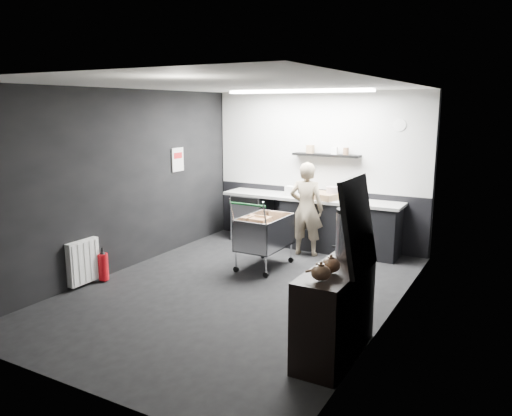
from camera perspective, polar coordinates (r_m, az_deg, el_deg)
The scene contains 22 objects.
floor at distance 6.84m, azimuth -2.03°, elevation -9.35°, with size 5.50×5.50×0.00m, color black.
ceiling at distance 6.40m, azimuth -2.20°, elevation 13.86°, with size 5.50×5.50×0.00m, color silver.
wall_back at distance 8.93m, azimuth 7.08°, elevation 4.44°, with size 5.50×5.50×0.00m, color black.
wall_front at distance 4.42m, azimuth -20.91°, elevation -3.48°, with size 5.50×5.50×0.00m, color black.
wall_left at distance 7.70m, azimuth -14.97°, elevation 3.01°, with size 5.50×5.50×0.00m, color black.
wall_right at distance 5.73m, azimuth 15.27°, elevation 0.17°, with size 5.50×5.50×0.00m, color black.
kitchen_wall_panel at distance 8.86m, azimuth 7.11°, elevation 7.63°, with size 3.95×0.02×1.70m, color silver.
dado_panel at distance 9.05m, azimuth 6.90°, elevation -0.92°, with size 3.95×0.02×1.00m, color black.
floating_shelf at distance 8.71m, azimuth 8.03°, elevation 6.02°, with size 1.20×0.22×0.04m, color black.
wall_clock at distance 8.41m, azimuth 16.12°, elevation 9.12°, with size 0.20×0.20×0.03m, color white.
poster at distance 8.64m, azimuth -8.95°, elevation 5.48°, with size 0.02×0.30×0.40m, color silver.
poster_red_band at distance 8.63m, azimuth -8.93°, elevation 5.94°, with size 0.01×0.22×0.10m, color red.
radiator at distance 7.27m, azimuth -19.15°, elevation -5.83°, with size 0.10×0.50×0.60m, color white.
ceiling_strip at distance 8.04m, azimuth 4.84°, elevation 13.14°, with size 2.40×0.20×0.04m, color white.
prep_counter at distance 8.73m, azimuth 6.95°, elevation -1.67°, with size 3.20×0.61×0.90m.
person at distance 8.26m, azimuth 5.77°, elevation -0.12°, with size 0.57×0.37×1.56m, color beige.
shopping_cart at distance 7.62m, azimuth 0.94°, elevation -3.05°, with size 0.60×0.99×1.09m.
sideboard at distance 5.05m, azimuth 9.27°, elevation -10.33°, with size 0.51×1.20×1.79m.
fire_extinguisher at distance 7.41m, azimuth -17.07°, elevation -6.33°, with size 0.14×0.14×0.47m.
cardboard_box at distance 8.54m, azimuth 7.69°, elevation 1.40°, with size 0.53×0.40×0.11m, color #93734E.
pink_tub at distance 8.53m, azimuth 8.73°, elevation 1.72°, with size 0.21×0.21×0.21m, color beige.
white_container at distance 8.77m, azimuth 4.05°, elevation 1.95°, with size 0.19×0.15×0.17m, color white.
Camera 1 is at (3.32, -5.47, 2.44)m, focal length 35.00 mm.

